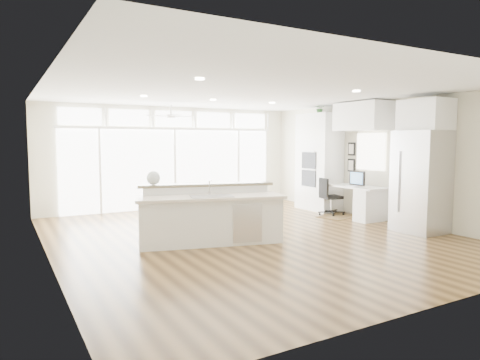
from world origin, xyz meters
TOP-DOWN VIEW (x-y plane):
  - floor at (0.00, 0.00)m, footprint 7.00×8.00m
  - ceiling at (0.00, 0.00)m, footprint 7.00×8.00m
  - wall_back at (0.00, 4.00)m, footprint 7.00×0.04m
  - wall_front at (0.00, -4.00)m, footprint 7.00×0.04m
  - wall_left at (-3.50, 0.00)m, footprint 0.04×8.00m
  - wall_right at (3.50, 0.00)m, footprint 0.04×8.00m
  - glass_wall at (0.00, 3.94)m, footprint 5.80×0.06m
  - transom_row at (0.00, 3.94)m, footprint 5.90×0.06m
  - desk_window at (3.46, 0.30)m, footprint 0.04×0.85m
  - ceiling_fan at (-0.50, 2.80)m, footprint 1.16×1.16m
  - recessed_lights at (0.00, 0.20)m, footprint 3.40×3.00m
  - oven_cabinet at (3.17, 1.80)m, footprint 0.64×1.20m
  - desk_nook at (3.13, 0.30)m, footprint 0.72×1.30m
  - upper_cabinets at (3.17, 0.30)m, footprint 0.64×1.30m
  - refrigerator at (3.11, -1.35)m, footprint 0.76×0.90m
  - fridge_cabinet at (3.17, -1.35)m, footprint 0.64×0.90m
  - framed_photos at (3.46, 0.92)m, footprint 0.06×0.22m
  - kitchen_island at (-0.91, -0.19)m, footprint 2.74×1.60m
  - rug at (2.88, 0.72)m, footprint 1.05×0.86m
  - office_chair at (2.94, 1.04)m, footprint 0.54×0.51m
  - fishbowl at (-1.72, 0.44)m, footprint 0.27×0.27m
  - monitor at (3.05, 0.30)m, footprint 0.08×0.45m
  - keyboard at (2.88, 0.30)m, footprint 0.15×0.31m
  - potted_plant at (3.17, 1.80)m, footprint 0.28×0.31m

SIDE VIEW (x-z plane):
  - floor at x=0.00m, z-range -0.02..0.00m
  - rug at x=2.88m, z-range 0.00..0.01m
  - desk_nook at x=3.13m, z-range 0.00..0.76m
  - office_chair at x=2.94m, z-range 0.00..0.89m
  - kitchen_island at x=-0.91m, z-range 0.00..1.02m
  - keyboard at x=2.88m, z-range 0.76..0.78m
  - monitor at x=3.05m, z-range 0.76..1.13m
  - refrigerator at x=3.11m, z-range 0.00..2.00m
  - glass_wall at x=0.00m, z-range 0.01..2.09m
  - fishbowl at x=-1.72m, z-range 1.02..1.27m
  - oven_cabinet at x=3.17m, z-range 0.00..2.50m
  - wall_back at x=0.00m, z-range 0.00..2.70m
  - wall_front at x=0.00m, z-range 0.00..2.70m
  - wall_left at x=-3.50m, z-range 0.00..2.70m
  - wall_right at x=3.50m, z-range 0.00..2.70m
  - framed_photos at x=3.46m, z-range 1.00..1.80m
  - desk_window at x=3.46m, z-range 1.12..1.98m
  - fridge_cabinet at x=3.17m, z-range 2.00..2.60m
  - upper_cabinets at x=3.17m, z-range 2.03..2.67m
  - transom_row at x=0.00m, z-range 2.18..2.58m
  - ceiling_fan at x=-0.50m, z-range 2.32..2.64m
  - potted_plant at x=3.17m, z-range 2.50..2.72m
  - recessed_lights at x=0.00m, z-range 2.67..2.69m
  - ceiling at x=0.00m, z-range 2.69..2.71m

